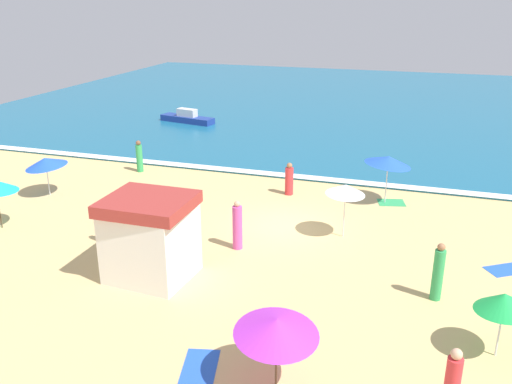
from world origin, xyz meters
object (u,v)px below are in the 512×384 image
lifeguard_cabana (150,237)px  beach_umbrella_5 (277,327)px  beach_umbrella_6 (46,162)px  beachgoer_4 (139,157)px  beach_umbrella_4 (505,302)px  beach_umbrella_7 (388,161)px  beachgoer_5 (111,224)px  beachgoer_6 (438,273)px  beachgoer_0 (453,380)px  beachgoer_2 (237,226)px  small_boat_0 (187,118)px  beach_umbrella_0 (346,189)px  beachgoer_1 (289,180)px

lifeguard_cabana → beach_umbrella_5: (5.51, -4.07, 0.26)m
lifeguard_cabana → beach_umbrella_6: size_ratio=1.04×
beach_umbrella_6 → beachgoer_4: beach_umbrella_6 is taller
beach_umbrella_4 → beach_umbrella_7: (-3.86, 10.64, 0.39)m
lifeguard_cabana → beachgoer_5: 3.20m
beachgoer_6 → beach_umbrella_5: bearing=-124.1°
beach_umbrella_7 → beachgoer_0: (2.65, -13.04, -1.28)m
beach_umbrella_5 → beachgoer_2: beach_umbrella_5 is taller
beach_umbrella_7 → small_boat_0: bearing=141.9°
beachgoer_0 → beachgoer_6: 4.92m
beach_umbrella_0 → beachgoer_0: beach_umbrella_0 is taller
beachgoer_0 → beachgoer_4: beachgoer_4 is taller
beachgoer_1 → beachgoer_2: size_ratio=0.82×
beach_umbrella_4 → beachgoer_6: 3.04m
beach_umbrella_6 → beach_umbrella_7: beach_umbrella_7 is taller
small_boat_0 → beachgoer_2: bearing=-60.5°
beachgoer_4 → small_boat_0: (-2.40, 11.41, -0.40)m
beach_umbrella_0 → beachgoer_5: (-8.30, -3.48, -1.09)m
beachgoer_4 → small_boat_0: size_ratio=0.40×
beach_umbrella_4 → beachgoer_0: beach_umbrella_4 is taller
beach_umbrella_5 → lifeguard_cabana: bearing=143.6°
beachgoer_0 → small_boat_0: bearing=125.8°
small_boat_0 → beachgoer_6: bearing=-48.7°
beach_umbrella_7 → beachgoer_4: beach_umbrella_7 is taller
lifeguard_cabana → beach_umbrella_5: lifeguard_cabana is taller
beach_umbrella_7 → beachgoer_4: bearing=176.8°
beach_umbrella_5 → beach_umbrella_0: bearing=89.0°
beachgoer_4 → beachgoer_6: beachgoer_6 is taller
beach_umbrella_0 → beachgoer_1: (-3.26, 4.04, -1.26)m
beachgoer_6 → lifeguard_cabana: bearing=-171.4°
beach_umbrella_7 → lifeguard_cabana: bearing=-126.0°
beachgoer_0 → beachgoer_1: (-7.16, 12.76, -0.02)m
beach_umbrella_4 → beachgoer_4: beach_umbrella_4 is taller
beach_umbrella_0 → small_boat_0: (-14.25, 16.46, -1.56)m
beachgoer_4 → small_boat_0: beachgoer_4 is taller
beach_umbrella_0 → small_boat_0: beach_umbrella_0 is taller
beach_umbrella_6 → beachgoer_2: bearing=-14.6°
beach_umbrella_0 → beachgoer_5: size_ratio=1.20×
beachgoer_0 → beachgoer_4: 20.92m
beach_umbrella_7 → beach_umbrella_4: bearing=-70.1°
lifeguard_cabana → small_boat_0: size_ratio=0.66×
beach_umbrella_5 → beachgoer_2: 7.86m
beach_umbrella_7 → beachgoer_2: bearing=-126.5°
beachgoer_4 → beachgoer_6: size_ratio=0.90×
beachgoer_0 → small_boat_0: size_ratio=0.37×
lifeguard_cabana → beach_umbrella_7: lifeguard_cabana is taller
beach_umbrella_5 → beach_umbrella_6: (-14.02, 9.74, -0.07)m
lifeguard_cabana → small_boat_0: lifeguard_cabana is taller
beach_umbrella_5 → beachgoer_6: size_ratio=1.50×
beach_umbrella_5 → small_boat_0: 29.37m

